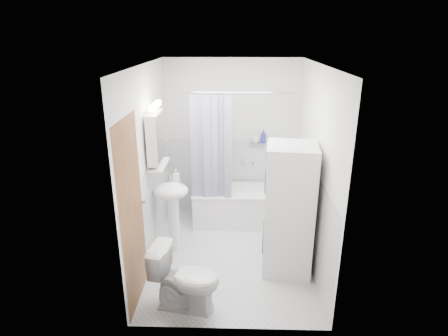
{
  "coord_description": "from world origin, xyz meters",
  "views": [
    {
      "loc": [
        0.04,
        -4.21,
        2.73
      ],
      "look_at": [
        -0.09,
        0.15,
        1.15
      ],
      "focal_mm": 30.0,
      "sensor_mm": 36.0,
      "label": 1
    }
  ],
  "objects_px": {
    "sink": "(172,202)",
    "washer_dryer": "(289,210)",
    "toilet": "(186,279)",
    "bathtub": "(239,204)"
  },
  "relations": [
    {
      "from": "sink",
      "to": "toilet",
      "type": "height_order",
      "value": "sink"
    },
    {
      "from": "toilet",
      "to": "washer_dryer",
      "type": "bearing_deg",
      "value": -46.24
    },
    {
      "from": "sink",
      "to": "bathtub",
      "type": "bearing_deg",
      "value": 43.18
    },
    {
      "from": "bathtub",
      "to": "toilet",
      "type": "relative_size",
      "value": 1.93
    },
    {
      "from": "washer_dryer",
      "to": "sink",
      "type": "bearing_deg",
      "value": 171.83
    },
    {
      "from": "sink",
      "to": "washer_dryer",
      "type": "distance_m",
      "value": 1.48
    },
    {
      "from": "sink",
      "to": "washer_dryer",
      "type": "xyz_separation_m",
      "value": [
        1.43,
        -0.37,
        0.08
      ]
    },
    {
      "from": "toilet",
      "to": "sink",
      "type": "bearing_deg",
      "value": 26.25
    },
    {
      "from": "washer_dryer",
      "to": "toilet",
      "type": "relative_size",
      "value": 2.21
    },
    {
      "from": "washer_dryer",
      "to": "toilet",
      "type": "xyz_separation_m",
      "value": [
        -1.13,
        -0.73,
        -0.44
      ]
    }
  ]
}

